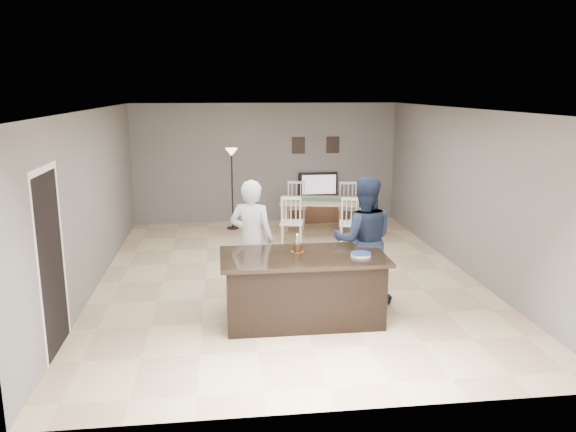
{
  "coord_description": "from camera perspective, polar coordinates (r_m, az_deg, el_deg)",
  "views": [
    {
      "loc": [
        -1.05,
        -8.72,
        3.01
      ],
      "look_at": [
        -0.01,
        -0.3,
        1.08
      ],
      "focal_mm": 35.0,
      "sensor_mm": 36.0,
      "label": 1
    }
  ],
  "objects": [
    {
      "name": "floor_lamp",
      "position": [
        12.17,
        -5.74,
        5.01
      ],
      "size": [
        0.26,
        0.26,
        1.77
      ],
      "color": "black",
      "rests_on": "floor"
    },
    {
      "name": "man",
      "position": [
        8.03,
        7.67,
        -2.47
      ],
      "size": [
        0.98,
        0.82,
        1.82
      ],
      "primitive_type": "imported",
      "rotation": [
        0.0,
        0.0,
        2.98
      ],
      "color": "#192338",
      "rests_on": "floor"
    },
    {
      "name": "room_shell",
      "position": [
        8.89,
        -0.14,
        4.18
      ],
      "size": [
        8.0,
        8.0,
        8.0
      ],
      "color": "slate",
      "rests_on": "floor"
    },
    {
      "name": "kitchen_island",
      "position": [
        7.45,
        1.53,
        -7.25
      ],
      "size": [
        2.15,
        1.1,
        0.9
      ],
      "color": "black",
      "rests_on": "floor"
    },
    {
      "name": "picture_frames",
      "position": [
        12.95,
        2.83,
        7.21
      ],
      "size": [
        1.1,
        0.02,
        0.38
      ],
      "color": "black",
      "rests_on": "room_shell"
    },
    {
      "name": "doorway",
      "position": [
        6.93,
        -23.03,
        -2.88
      ],
      "size": [
        0.0,
        2.1,
        2.65
      ],
      "color": "black",
      "rests_on": "floor"
    },
    {
      "name": "floor",
      "position": [
        9.29,
        -0.14,
        -6.1
      ],
      "size": [
        8.0,
        8.0,
        0.0
      ],
      "primitive_type": "plane",
      "color": "tan",
      "rests_on": "ground"
    },
    {
      "name": "birthday_cake",
      "position": [
        7.43,
        0.96,
        -3.22
      ],
      "size": [
        0.16,
        0.16,
        0.25
      ],
      "color": "gold",
      "rests_on": "kitchen_island"
    },
    {
      "name": "woman",
      "position": [
        8.13,
        -3.7,
        -2.42
      ],
      "size": [
        0.75,
        0.61,
        1.76
      ],
      "primitive_type": "imported",
      "rotation": [
        0.0,
        0.0,
        2.79
      ],
      "color": "silver",
      "rests_on": "floor"
    },
    {
      "name": "television",
      "position": [
        12.94,
        3.11,
        3.24
      ],
      "size": [
        0.91,
        0.12,
        0.53
      ],
      "primitive_type": "imported",
      "rotation": [
        0.0,
        0.0,
        3.14
      ],
      "color": "black",
      "rests_on": "tv_console"
    },
    {
      "name": "tv_screen_glow",
      "position": [
        12.86,
        3.17,
        3.21
      ],
      "size": [
        0.78,
        0.0,
        0.78
      ],
      "primitive_type": "plane",
      "rotation": [
        1.57,
        0.0,
        3.14
      ],
      "color": "orange",
      "rests_on": "tv_console"
    },
    {
      "name": "dining_table",
      "position": [
        11.56,
        3.43,
        0.99
      ],
      "size": [
        1.91,
        2.14,
        1.01
      ],
      "rotation": [
        0.0,
        0.0,
        -0.19
      ],
      "color": "tan",
      "rests_on": "floor"
    },
    {
      "name": "tv_console",
      "position": [
        12.98,
        3.13,
        0.74
      ],
      "size": [
        1.2,
        0.4,
        0.6
      ],
      "primitive_type": "cube",
      "color": "brown",
      "rests_on": "floor"
    },
    {
      "name": "plate_stack",
      "position": [
        7.31,
        7.42,
        -3.9
      ],
      "size": [
        0.27,
        0.27,
        0.04
      ],
      "color": "white",
      "rests_on": "kitchen_island"
    }
  ]
}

